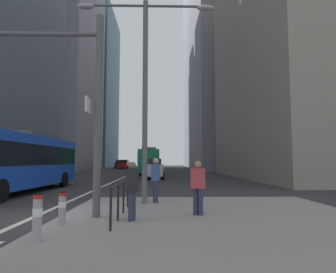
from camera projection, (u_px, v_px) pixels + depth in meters
The scene contains 21 objects.
ground_plane at pixel (121, 178), 28.54m from camera, with size 160.00×160.00×0.00m, color #303033.
median_island at pixel (218, 223), 7.76m from camera, with size 9.00×10.00×0.15m, color gray.
lane_centre_line at pixel (131, 174), 38.50m from camera, with size 0.20×80.00×0.01m, color beige.
office_tower_left_mid at pixel (58, 56), 55.63m from camera, with size 13.63×20.34×44.15m, color gray.
office_tower_left_far at pixel (89, 90), 79.08m from camera, with size 13.71×21.18×42.62m, color slate.
office_tower_right_mid at pixel (227, 58), 57.13m from camera, with size 12.98×19.75×44.27m, color gray.
office_tower_right_far at pixel (205, 69), 85.01m from camera, with size 10.97×23.46×57.80m, color gray.
city_bus_blue_oncoming at pixel (18, 159), 15.72m from camera, with size 2.90×11.54×3.40m.
city_bus_red_receding at pixel (149, 160), 38.43m from camera, with size 2.88×11.05×3.40m.
car_oncoming_mid at pixel (120, 164), 65.04m from camera, with size 2.11×4.56×1.94m.
car_receding_near at pixel (157, 164), 67.15m from camera, with size 2.15×4.13×1.94m.
car_receding_far at pixel (153, 169), 27.95m from camera, with size 2.11×4.50×1.94m.
car_oncoming_far at pixel (124, 164), 62.02m from camera, with size 2.20×4.62×1.94m.
traffic_signal_gantry at pixel (18, 79), 8.46m from camera, with size 7.02×0.65×6.00m.
street_lamp_post at pixel (145, 71), 11.28m from camera, with size 5.50×0.32×8.00m.
bollard_left at pixel (37, 215), 5.80m from camera, with size 0.20×0.20×0.92m.
bollard_right at pixel (62, 206), 7.33m from camera, with size 0.20×0.20×0.79m.
pedestrian_railing at pixel (121, 192), 8.33m from camera, with size 0.06×3.48×0.98m.
pedestrian_waiting at pixel (198, 185), 8.58m from camera, with size 0.45×0.39×1.60m.
pedestrian_walking at pixel (132, 188), 7.80m from camera, with size 0.33×0.43×1.58m.
pedestrian_far at pixel (156, 178), 11.13m from camera, with size 0.34×0.43×1.71m.
Camera 1 is at (3.96, -8.90, 1.76)m, focal length 30.70 mm.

